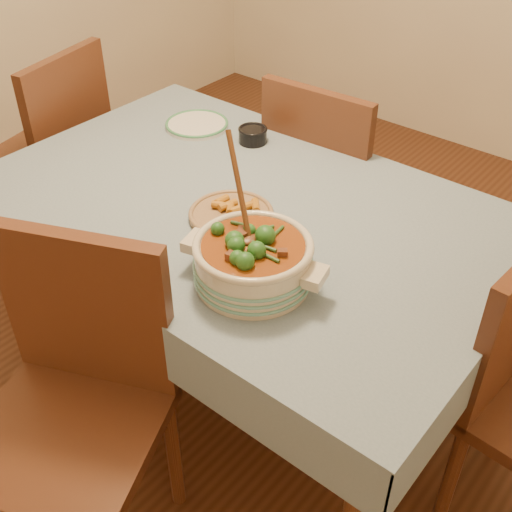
{
  "coord_description": "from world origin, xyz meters",
  "views": [
    {
      "loc": [
        1.09,
        -1.26,
        1.83
      ],
      "look_at": [
        0.29,
        -0.28,
        0.86
      ],
      "focal_mm": 45.0,
      "sensor_mm": 36.0,
      "label": 1
    }
  ],
  "objects_px": {
    "white_plate": "(197,124)",
    "chair_far": "(327,180)",
    "chair_left": "(55,149)",
    "fried_plate": "(231,213)",
    "stew_casserole": "(253,258)",
    "condiment_bowl": "(253,134)",
    "dining_table": "(243,229)",
    "chair_near": "(78,394)"
  },
  "relations": [
    {
      "from": "dining_table",
      "to": "chair_near",
      "type": "bearing_deg",
      "value": -86.28
    },
    {
      "from": "fried_plate",
      "to": "chair_near",
      "type": "distance_m",
      "value": 0.67
    },
    {
      "from": "dining_table",
      "to": "white_plate",
      "type": "distance_m",
      "value": 0.58
    },
    {
      "from": "fried_plate",
      "to": "chair_far",
      "type": "distance_m",
      "value": 0.72
    },
    {
      "from": "white_plate",
      "to": "chair_left",
      "type": "distance_m",
      "value": 0.69
    },
    {
      "from": "dining_table",
      "to": "chair_near",
      "type": "height_order",
      "value": "chair_near"
    },
    {
      "from": "fried_plate",
      "to": "stew_casserole",
      "type": "bearing_deg",
      "value": -38.03
    },
    {
      "from": "dining_table",
      "to": "chair_near",
      "type": "xyz_separation_m",
      "value": [
        0.05,
        -0.71,
        -0.11
      ]
    },
    {
      "from": "stew_casserole",
      "to": "chair_far",
      "type": "bearing_deg",
      "value": 111.47
    },
    {
      "from": "chair_far",
      "to": "dining_table",
      "type": "bearing_deg",
      "value": 94.04
    },
    {
      "from": "fried_plate",
      "to": "chair_far",
      "type": "height_order",
      "value": "chair_far"
    },
    {
      "from": "white_plate",
      "to": "fried_plate",
      "type": "height_order",
      "value": "fried_plate"
    },
    {
      "from": "stew_casserole",
      "to": "chair_near",
      "type": "relative_size",
      "value": 0.4
    },
    {
      "from": "stew_casserole",
      "to": "chair_left",
      "type": "xyz_separation_m",
      "value": [
        -1.36,
        0.33,
        -0.28
      ]
    },
    {
      "from": "stew_casserole",
      "to": "fried_plate",
      "type": "xyz_separation_m",
      "value": [
        -0.24,
        0.19,
        -0.06
      ]
    },
    {
      "from": "stew_casserole",
      "to": "chair_far",
      "type": "xyz_separation_m",
      "value": [
        -0.34,
        0.87,
        -0.29
      ]
    },
    {
      "from": "white_plate",
      "to": "condiment_bowl",
      "type": "xyz_separation_m",
      "value": [
        0.24,
        0.04,
        0.02
      ]
    },
    {
      "from": "stew_casserole",
      "to": "white_plate",
      "type": "distance_m",
      "value": 0.94
    },
    {
      "from": "white_plate",
      "to": "chair_far",
      "type": "distance_m",
      "value": 0.55
    },
    {
      "from": "dining_table",
      "to": "fried_plate",
      "type": "bearing_deg",
      "value": -74.61
    },
    {
      "from": "condiment_bowl",
      "to": "chair_near",
      "type": "height_order",
      "value": "chair_near"
    },
    {
      "from": "condiment_bowl",
      "to": "fried_plate",
      "type": "xyz_separation_m",
      "value": [
        0.26,
        -0.42,
        -0.01
      ]
    },
    {
      "from": "stew_casserole",
      "to": "chair_far",
      "type": "distance_m",
      "value": 0.98
    },
    {
      "from": "dining_table",
      "to": "condiment_bowl",
      "type": "height_order",
      "value": "condiment_bowl"
    },
    {
      "from": "white_plate",
      "to": "stew_casserole",
      "type": "bearing_deg",
      "value": -37.34
    },
    {
      "from": "chair_left",
      "to": "white_plate",
      "type": "bearing_deg",
      "value": 97.96
    },
    {
      "from": "stew_casserole",
      "to": "fried_plate",
      "type": "relative_size",
      "value": 1.48
    },
    {
      "from": "white_plate",
      "to": "chair_near",
      "type": "relative_size",
      "value": 0.27
    },
    {
      "from": "condiment_bowl",
      "to": "chair_near",
      "type": "bearing_deg",
      "value": -74.74
    },
    {
      "from": "stew_casserole",
      "to": "fried_plate",
      "type": "height_order",
      "value": "stew_casserole"
    },
    {
      "from": "dining_table",
      "to": "chair_far",
      "type": "distance_m",
      "value": 0.62
    },
    {
      "from": "dining_table",
      "to": "fried_plate",
      "type": "height_order",
      "value": "fried_plate"
    },
    {
      "from": "stew_casserole",
      "to": "chair_near",
      "type": "bearing_deg",
      "value": -115.83
    },
    {
      "from": "chair_left",
      "to": "dining_table",
      "type": "bearing_deg",
      "value": 73.7
    },
    {
      "from": "dining_table",
      "to": "stew_casserole",
      "type": "bearing_deg",
      "value": -45.45
    },
    {
      "from": "dining_table",
      "to": "white_plate",
      "type": "bearing_deg",
      "value": 148.0
    },
    {
      "from": "fried_plate",
      "to": "chair_left",
      "type": "distance_m",
      "value": 1.15
    },
    {
      "from": "chair_near",
      "to": "chair_far",
      "type": "bearing_deg",
      "value": 71.62
    },
    {
      "from": "stew_casserole",
      "to": "white_plate",
      "type": "height_order",
      "value": "stew_casserole"
    },
    {
      "from": "white_plate",
      "to": "condiment_bowl",
      "type": "bearing_deg",
      "value": 9.52
    },
    {
      "from": "dining_table",
      "to": "stew_casserole",
      "type": "xyz_separation_m",
      "value": [
        0.26,
        -0.27,
        0.17
      ]
    },
    {
      "from": "condiment_bowl",
      "to": "chair_left",
      "type": "bearing_deg",
      "value": -162.2
    }
  ]
}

